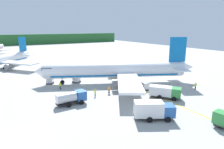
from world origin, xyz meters
TOP-DOWN VIEW (x-y plane):
  - ground at (0.00, 48.00)m, footprint 240.00×320.00m
  - airliner_foreground at (25.23, 16.06)m, footprint 39.07×32.95m
  - service_truck_fuel at (27.65, 1.42)m, footprint 5.64×6.28m
  - service_truck_baggage at (18.98, -4.53)m, footprint 6.55×4.99m
  - service_truck_catering at (9.99, 8.04)m, footprint 5.72×2.58m
  - cargo_container_near at (27.84, 7.72)m, footprint 2.03×2.03m
  - cargo_container_mid at (9.75, 24.39)m, footprint 2.35×2.35m
  - cargo_container_far at (16.18, 22.10)m, footprint 2.32×2.32m
  - crew_marshaller at (10.70, 18.33)m, footprint 0.54×0.44m
  - crew_loader_left at (19.10, 9.75)m, footprint 0.44×0.54m
  - crew_loader_right at (15.76, 9.88)m, footprint 0.49×0.47m
  - crew_supervisor at (37.87, 1.73)m, footprint 0.63×0.29m
  - apron_guide_line at (26.94, 11.31)m, footprint 0.30×60.00m

SIDE VIEW (x-z plane):
  - ground at x=0.00m, z-range -0.20..0.00m
  - apron_guide_line at x=26.94m, z-range 0.00..0.01m
  - cargo_container_mid at x=9.75m, z-range -0.06..1.78m
  - cargo_container_near at x=27.84m, z-range -0.05..1.84m
  - crew_loader_left at x=19.10m, z-range 0.15..1.82m
  - crew_loader_right at x=15.76m, z-range 0.15..1.83m
  - cargo_container_far at x=16.18m, z-range -0.06..2.04m
  - crew_marshaller at x=10.70m, z-range 0.15..1.83m
  - crew_supervisor at x=37.87m, z-range 0.16..1.93m
  - service_truck_catering at x=9.99m, z-range 0.19..2.59m
  - service_truck_fuel at x=27.65m, z-range 0.20..2.66m
  - service_truck_baggage at x=18.98m, z-range 0.14..3.11m
  - airliner_foreground at x=25.23m, z-range -2.56..9.34m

